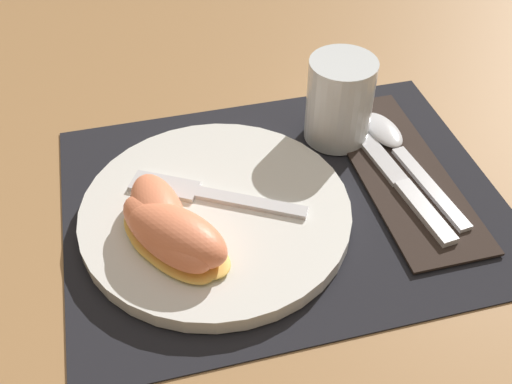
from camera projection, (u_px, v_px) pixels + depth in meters
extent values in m
plane|color=#A37547|center=(283.00, 202.00, 0.61)|extent=(3.00, 3.00, 0.00)
cube|color=black|center=(283.00, 200.00, 0.61)|extent=(0.44, 0.33, 0.00)
cylinder|color=white|center=(216.00, 213.00, 0.58)|extent=(0.26, 0.26, 0.02)
cylinder|color=silver|center=(340.00, 100.00, 0.64)|extent=(0.07, 0.07, 0.10)
cylinder|color=yellow|center=(337.00, 121.00, 0.66)|extent=(0.06, 0.06, 0.04)
cube|color=#2D231E|center=(401.00, 171.00, 0.63)|extent=(0.09, 0.26, 0.00)
cube|color=silver|center=(425.00, 211.00, 0.58)|extent=(0.03, 0.09, 0.01)
cube|color=silver|center=(370.00, 144.00, 0.66)|extent=(0.03, 0.13, 0.01)
cube|color=silver|center=(430.00, 187.00, 0.61)|extent=(0.03, 0.13, 0.01)
ellipsoid|color=silver|center=(383.00, 130.00, 0.67)|extent=(0.04, 0.07, 0.01)
cube|color=silver|center=(251.00, 203.00, 0.57)|extent=(0.10, 0.07, 0.00)
cube|color=silver|center=(165.00, 186.00, 0.59)|extent=(0.07, 0.06, 0.00)
ellipsoid|color=#F7C656|center=(161.00, 225.00, 0.55)|extent=(0.06, 0.11, 0.01)
ellipsoid|color=#F4845B|center=(159.00, 214.00, 0.54)|extent=(0.06, 0.11, 0.04)
ellipsoid|color=#F7C656|center=(168.00, 244.00, 0.54)|extent=(0.10, 0.13, 0.01)
ellipsoid|color=#F4845B|center=(166.00, 232.00, 0.53)|extent=(0.10, 0.12, 0.04)
ellipsoid|color=#F7C656|center=(178.00, 248.00, 0.53)|extent=(0.11, 0.12, 0.01)
ellipsoid|color=#F4845B|center=(177.00, 235.00, 0.52)|extent=(0.11, 0.11, 0.04)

